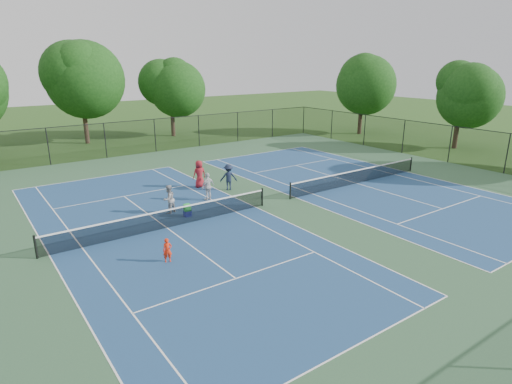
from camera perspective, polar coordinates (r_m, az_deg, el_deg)
ground at (r=25.44m, az=2.74°, el=-1.40°), size 140.00×140.00×0.00m
court_pad at (r=25.44m, az=2.74°, el=-1.39°), size 36.00×36.00×0.01m
tennis_court_left at (r=22.03m, az=-11.79°, el=-4.50°), size 12.00×23.83×1.07m
tennis_court_right at (r=30.07m, az=13.31°, el=1.28°), size 12.00×23.83×1.07m
perimeter_fence at (r=24.98m, az=2.79°, el=2.08°), size 36.08×36.08×3.02m
tree_back_b at (r=46.26m, az=-22.42°, el=14.09°), size 7.60×7.60×10.03m
tree_back_c at (r=48.31m, az=-11.31°, el=13.77°), size 6.00×6.00×8.40m
tree_side_e at (r=50.29m, az=14.05°, el=14.10°), size 6.60×6.60×8.87m
tree_side_f at (r=44.78m, az=25.74°, el=11.90°), size 5.80×5.80×8.12m
child_player at (r=18.33m, az=-11.72°, el=-7.63°), size 0.44×0.34×1.05m
instructor at (r=23.91m, az=-11.55°, el=-0.95°), size 0.95×0.85×1.60m
bystander_a at (r=25.79m, az=-6.43°, el=0.74°), size 1.07×0.68×1.70m
bystander_b at (r=27.71m, az=-3.68°, el=1.99°), size 1.27×1.06×1.71m
bystander_c at (r=28.45m, az=-7.56°, el=2.40°), size 0.91×0.62×1.82m
ball_crate at (r=23.43m, az=-9.12°, el=-2.86°), size 0.38×0.30×0.32m
ball_hopper at (r=23.31m, az=-9.16°, el=-2.06°), size 0.34×0.28×0.38m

